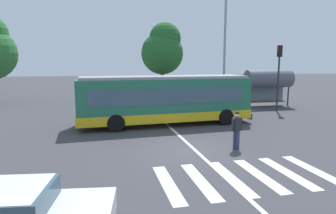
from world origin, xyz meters
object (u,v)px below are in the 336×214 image
(background_tree_right, at_px, (163,49))
(parked_car_white, at_px, (131,94))
(parked_car_charcoal, at_px, (104,95))
(parked_car_red, at_px, (161,94))
(pedestrian_crossing_street, at_px, (237,128))
(twin_arm_street_lamp, at_px, (225,37))
(city_transit_bus, at_px, (165,100))
(bus_stop_shelter, at_px, (269,79))
(traffic_light_far_corner, at_px, (279,68))

(background_tree_right, bearing_deg, parked_car_white, -173.91)
(parked_car_charcoal, distance_m, parked_car_red, 5.60)
(pedestrian_crossing_street, distance_m, parked_car_charcoal, 18.16)
(parked_car_charcoal, xyz_separation_m, parked_car_white, (2.65, 0.05, 0.00))
(parked_car_red, xyz_separation_m, twin_arm_street_lamp, (4.61, -4.75, 5.29))
(city_transit_bus, xyz_separation_m, bus_stop_shelter, (10.54, 5.35, 0.83))
(city_transit_bus, bearing_deg, parked_car_red, 79.48)
(twin_arm_street_lamp, distance_m, background_tree_right, 7.10)
(parked_car_red, bearing_deg, pedestrian_crossing_street, -90.19)
(pedestrian_crossing_street, distance_m, background_tree_right, 18.22)
(pedestrian_crossing_street, relative_size, background_tree_right, 0.22)
(bus_stop_shelter, bearing_deg, background_tree_right, 141.86)
(pedestrian_crossing_street, xyz_separation_m, parked_car_charcoal, (-5.52, 17.30, -0.20))
(parked_car_red, height_order, twin_arm_street_lamp, twin_arm_street_lamp)
(pedestrian_crossing_street, bearing_deg, background_tree_right, 88.52)
(pedestrian_crossing_street, bearing_deg, twin_arm_street_lamp, 68.83)
(bus_stop_shelter, relative_size, background_tree_right, 0.53)
(parked_car_white, bearing_deg, city_transit_bus, -85.42)
(city_transit_bus, height_order, twin_arm_street_lamp, twin_arm_street_lamp)
(parked_car_red, relative_size, twin_arm_street_lamp, 0.45)
(parked_car_red, xyz_separation_m, bus_stop_shelter, (8.53, -5.46, 1.65))
(city_transit_bus, bearing_deg, pedestrian_crossing_street, -71.90)
(twin_arm_street_lamp, bearing_deg, traffic_light_far_corner, -42.50)
(parked_car_red, bearing_deg, bus_stop_shelter, -32.65)
(pedestrian_crossing_street, distance_m, bus_stop_shelter, 14.28)
(parked_car_white, bearing_deg, background_tree_right, 6.09)
(parked_car_red, bearing_deg, parked_car_charcoal, 174.72)
(parked_car_charcoal, relative_size, parked_car_white, 0.99)
(parked_car_white, distance_m, parked_car_red, 2.97)
(pedestrian_crossing_street, bearing_deg, bus_stop_shelter, 52.83)
(parked_car_red, relative_size, bus_stop_shelter, 1.07)
(parked_car_charcoal, height_order, twin_arm_street_lamp, twin_arm_street_lamp)
(city_transit_bus, bearing_deg, parked_car_white, 94.58)
(pedestrian_crossing_street, height_order, parked_car_red, pedestrian_crossing_street)
(background_tree_right, bearing_deg, pedestrian_crossing_street, -91.48)
(pedestrian_crossing_street, height_order, bus_stop_shelter, bus_stop_shelter)
(parked_car_red, bearing_deg, parked_car_white, 169.07)
(traffic_light_far_corner, bearing_deg, parked_car_white, 142.40)
(twin_arm_street_lamp, bearing_deg, parked_car_charcoal, 152.66)
(city_transit_bus, distance_m, parked_car_red, 11.03)
(city_transit_bus, bearing_deg, background_tree_right, 78.40)
(city_transit_bus, xyz_separation_m, parked_car_red, (2.01, 10.82, -0.82))
(parked_car_red, xyz_separation_m, background_tree_right, (0.40, 0.92, 4.49))
(pedestrian_crossing_street, height_order, background_tree_right, background_tree_right)
(parked_car_red, bearing_deg, background_tree_right, 66.39)
(bus_stop_shelter, height_order, twin_arm_street_lamp, twin_arm_street_lamp)
(traffic_light_far_corner, bearing_deg, twin_arm_street_lamp, 137.50)
(parked_car_charcoal, xyz_separation_m, traffic_light_far_corner, (13.50, -8.30, 2.71))
(parked_car_charcoal, height_order, bus_stop_shelter, bus_stop_shelter)
(bus_stop_shelter, distance_m, background_tree_right, 10.72)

